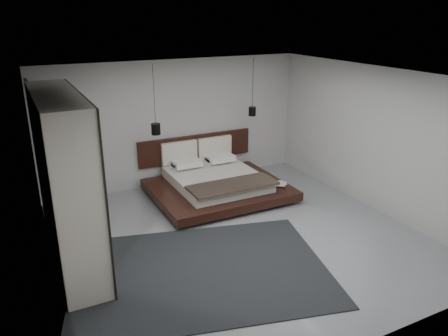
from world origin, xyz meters
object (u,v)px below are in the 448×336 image
wardrobe (66,182)px  rug (201,271)px  bed (216,182)px  pendant_left (156,129)px  lattice_screen (37,152)px  pendant_right (252,111)px

wardrobe → rug: 2.45m
bed → pendant_left: pendant_left is taller
lattice_screen → wardrobe: size_ratio=0.95×
lattice_screen → wardrobe: 1.95m
pendant_right → rug: bearing=-130.9°
pendant_right → lattice_screen: bearing=178.6°
lattice_screen → pendant_right: pendant_right is taller
pendant_left → wardrobe: size_ratio=0.52×
pendant_left → rug: 3.41m
pendant_left → pendant_right: (2.27, 0.00, 0.15)m
bed → rug: (-1.50, -2.61, -0.28)m
pendant_left → wardrobe: (-2.02, -1.83, -0.16)m
lattice_screen → rug: size_ratio=0.68×
wardrobe → pendant_right: bearing=23.1°
bed → pendant_left: size_ratio=1.94×
pendant_left → wardrobe: pendant_left is taller
pendant_right → rug: size_ratio=0.33×
pendant_right → rug: (-2.64, -3.04, -1.64)m
bed → wardrobe: wardrobe is taller
lattice_screen → rug: 3.90m
bed → pendant_left: 1.72m
pendant_right → pendant_left: bearing=-180.0°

